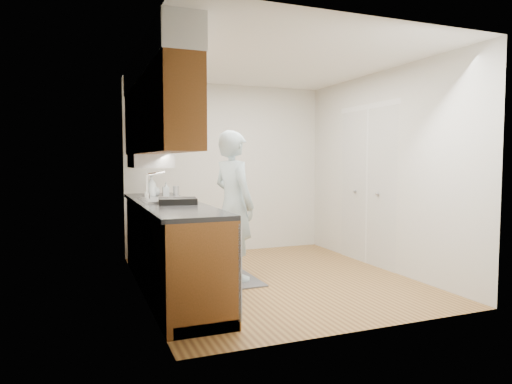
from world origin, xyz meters
The scene contains 15 objects.
floor centered at (0.00, 0.00, 0.00)m, with size 3.50×3.50×0.00m, color #A0773D.
ceiling centered at (0.00, 0.00, 2.50)m, with size 3.50×3.50×0.00m, color white.
wall_left centered at (-1.50, 0.00, 1.25)m, with size 0.02×3.50×2.50m, color silver.
wall_right centered at (1.50, 0.00, 1.25)m, with size 0.02×3.50×2.50m, color silver.
wall_back centered at (0.00, 1.75, 1.25)m, with size 3.00×0.02×2.50m, color silver.
counter centered at (-1.20, 0.00, 0.49)m, with size 0.64×2.80×1.30m.
upper_cabinets centered at (-1.33, 0.05, 1.95)m, with size 0.47×2.80×1.21m.
closet_door centered at (1.49, 0.30, 1.02)m, with size 0.02×1.22×2.05m, color white.
floor_mat centered at (-0.44, 0.13, 0.01)m, with size 0.50×0.85×0.02m, color slate.
person centered at (-0.44, 0.13, 0.98)m, with size 0.68×0.45×1.92m, color #A2BDC6.
soap_bottle_a centered at (-1.28, 0.68, 1.07)m, with size 0.10×0.10×0.26m, color silver.
soap_bottle_b centered at (-1.09, 0.82, 1.02)m, with size 0.08×0.08×0.17m, color silver.
soap_bottle_c centered at (-1.22, 0.84, 1.02)m, with size 0.13×0.13×0.17m, color silver.
steel_can centered at (-1.00, 0.63, 1.01)m, with size 0.07×0.07×0.13m, color #A5A5AA.
dish_rack centered at (-1.16, -0.23, 0.97)m, with size 0.37×0.32×0.06m, color black.
Camera 1 is at (-2.11, -4.79, 1.38)m, focal length 32.00 mm.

